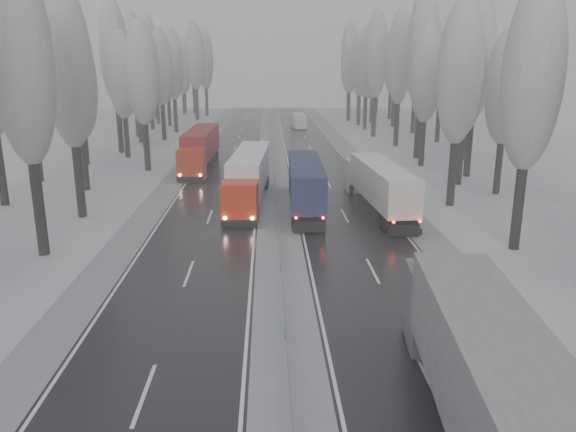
{
  "coord_description": "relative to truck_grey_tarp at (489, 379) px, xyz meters",
  "views": [
    {
      "loc": [
        -0.72,
        -17.97,
        11.59
      ],
      "look_at": [
        0.53,
        16.12,
        2.2
      ],
      "focal_mm": 35.0,
      "sensor_mm": 36.0,
      "label": 1
    }
  ],
  "objects": [
    {
      "name": "ground",
      "position": [
        -5.73,
        3.57,
        -2.6
      ],
      "size": [
        260.0,
        260.0,
        0.0
      ],
      "primitive_type": "plane",
      "color": "silver",
      "rests_on": "ground"
    },
    {
      "name": "tree_39",
      "position": [
        15.82,
        124.29,
        7.85
      ],
      "size": [
        3.6,
        3.6,
        16.19
      ],
      "color": "black",
      "rests_on": "ground"
    },
    {
      "name": "tree_31",
      "position": [
        16.75,
        89.27,
        9.38
      ],
      "size": [
        3.6,
        3.6,
        18.58
      ],
      "color": "black",
      "rests_on": "ground"
    },
    {
      "name": "tree_56",
      "position": [
        -20.45,
        19.27,
        9.09
      ],
      "size": [
        3.6,
        3.6,
        18.12
      ],
      "color": "black",
      "rests_on": "ground"
    },
    {
      "name": "tree_18",
      "position": [
        8.78,
        30.6,
        8.1
      ],
      "size": [
        3.6,
        3.6,
        16.58
      ],
      "color": "black",
      "rests_on": "ground"
    },
    {
      "name": "truck_cream_box",
      "position": [
        2.34,
        28.99,
        -0.3
      ],
      "size": [
        3.34,
        15.43,
        3.93
      ],
      "rotation": [
        0.0,
        0.0,
        0.06
      ],
      "color": "beige",
      "rests_on": "ground"
    },
    {
      "name": "tree_26",
      "position": [
        11.83,
        64.84,
        9.51
      ],
      "size": [
        3.6,
        3.6,
        18.78
      ],
      "color": "black",
      "rests_on": "ground"
    },
    {
      "name": "tree_76",
      "position": [
        -19.78,
        112.29,
        9.36
      ],
      "size": [
        3.6,
        3.6,
        18.55
      ],
      "color": "black",
      "rests_on": "ground"
    },
    {
      "name": "tree_23",
      "position": [
        17.58,
        53.17,
        6.17
      ],
      "size": [
        3.6,
        3.6,
        13.55
      ],
      "color": "black",
      "rests_on": "ground"
    },
    {
      "name": "tree_19",
      "position": [
        14.29,
        34.6,
        6.82
      ],
      "size": [
        3.6,
        3.6,
        14.57
      ],
      "color": "black",
      "rests_on": "ground"
    },
    {
      "name": "tree_36",
      "position": [
        11.3,
        109.73,
        10.42
      ],
      "size": [
        3.6,
        3.6,
        20.23
      ],
      "color": "black",
      "rests_on": "ground"
    },
    {
      "name": "tree_32",
      "position": [
        10.9,
        92.78,
        8.58
      ],
      "size": [
        3.6,
        3.6,
        17.33
      ],
      "color": "black",
      "rests_on": "ground"
    },
    {
      "name": "truck_grey_tarp",
      "position": [
        0.0,
        0.0,
        0.0
      ],
      "size": [
        4.42,
        17.49,
        4.45
      ],
      "rotation": [
        0.0,
        0.0,
        -0.1
      ],
      "color": "#54555A",
      "rests_on": "ground"
    },
    {
      "name": "tree_78",
      "position": [
        -23.29,
        118.88,
        9.99
      ],
      "size": [
        3.6,
        3.6,
        19.55
      ],
      "color": "black",
      "rests_on": "ground"
    },
    {
      "name": "tree_35",
      "position": [
        19.21,
        103.88,
        9.17
      ],
      "size": [
        3.6,
        3.6,
        18.25
      ],
      "color": "black",
      "rests_on": "ground"
    },
    {
      "name": "tree_79",
      "position": [
        -26.06,
        122.88,
        8.41
      ],
      "size": [
        3.6,
        3.6,
        17.07
      ],
      "color": "black",
      "rests_on": "ground"
    },
    {
      "name": "tree_70",
      "position": [
        -22.06,
        82.76,
        8.43
      ],
      "size": [
        3.6,
        3.6,
        17.09
      ],
      "color": "black",
      "rests_on": "ground"
    },
    {
      "name": "tree_73",
      "position": [
        -27.55,
        96.1,
        8.51
      ],
      "size": [
        3.6,
        3.6,
        17.22
      ],
      "color": "black",
      "rests_on": "ground"
    },
    {
      "name": "tree_34",
      "position": [
        10.0,
        99.88,
        8.77
      ],
      "size": [
        3.6,
        3.6,
        17.63
      ],
      "color": "black",
      "rests_on": "ground"
    },
    {
      "name": "tree_74",
      "position": [
        -20.8,
        102.9,
        10.08
      ],
      "size": [
        3.6,
        3.6,
        19.68
      ],
      "color": "black",
      "rests_on": "ground"
    },
    {
      "name": "tree_30",
      "position": [
        10.83,
        85.27,
        8.92
      ],
      "size": [
        3.6,
        3.6,
        17.86
      ],
      "color": "black",
      "rests_on": "ground"
    },
    {
      "name": "tree_62",
      "position": [
        -19.68,
        47.3,
        7.76
      ],
      "size": [
        3.6,
        3.6,
        16.04
      ],
      "color": "black",
      "rests_on": "ground"
    },
    {
      "name": "tree_33",
      "position": [
        14.04,
        96.78,
        6.66
      ],
      "size": [
        3.6,
        3.6,
        14.33
      ],
      "color": "black",
      "rests_on": "ground"
    },
    {
      "name": "shoulder_left",
      "position": [
        -15.93,
        33.57,
        -2.58
      ],
      "size": [
        2.4,
        200.0,
        0.04
      ],
      "primitive_type": "cube",
      "color": "#93959A",
      "rests_on": "ground"
    },
    {
      "name": "tree_72",
      "position": [
        -24.66,
        92.1,
        7.16
      ],
      "size": [
        3.6,
        3.6,
        15.11
      ],
      "color": "black",
      "rests_on": "ground"
    },
    {
      "name": "tree_22",
      "position": [
        11.29,
        49.17,
        7.64
      ],
      "size": [
        3.6,
        3.6,
        15.86
      ],
      "color": "black",
      "rests_on": "ground"
    },
    {
      "name": "truck_blue_box",
      "position": [
        -3.43,
        30.1,
        -0.27
      ],
      "size": [
        2.83,
        15.6,
        3.98
      ],
      "rotation": [
        0.0,
        0.0,
        -0.02
      ],
      "color": "navy",
      "rests_on": "ground"
    },
    {
      "name": "tree_29",
      "position": [
        17.98,
        79.52,
        9.08
      ],
      "size": [
        3.6,
        3.6,
        18.11
      ],
      "color": "black",
      "rests_on": "ground"
    },
    {
      "name": "tree_28",
      "position": [
        10.61,
        75.52,
        10.04
      ],
      "size": [
        3.6,
        3.6,
        19.62
      ],
      "color": "black",
      "rests_on": "ground"
    },
    {
      "name": "shoulder_right",
      "position": [
        4.47,
        33.57,
        -2.58
      ],
      "size": [
        2.4,
        200.0,
        0.04
      ],
      "primitive_type": "cube",
      "color": "#93959A",
      "rests_on": "ground"
    },
    {
      "name": "truck_red_red",
      "position": [
        -13.93,
        47.93,
        -0.09
      ],
      "size": [
        2.92,
        16.82,
        4.3
      ],
      "rotation": [
        0.0,
        0.0,
        -0.02
      ],
      "color": "#B1220A",
      "rests_on": "ground"
    },
    {
      "name": "tree_77",
      "position": [
        -25.39,
        116.29,
        6.66
      ],
      "size": [
        3.6,
        3.6,
        14.32
      ],
      "color": "black",
      "rests_on": "ground"
    },
    {
      "name": "tree_64",
      "position": [
        -23.99,
        56.28,
        7.36
      ],
      "size": [
        3.6,
        3.6,
        15.42
      ],
      "color": "black",
      "rests_on": "ground"
    },
    {
      "name": "tree_21",
      "position": [
        14.39,
        42.73,
        9.4
      ],
      "size": [
        3.6,
        3.6,
        18.62
      ],
      "color": "black",
      "rests_on": "ground"
    },
    {
      "name": "truck_red_white",
      "position": [
        -8.03,
        32.14,
        -0.15
      ],
      "size": [
        3.63,
        16.46,
        4.19
      ],
      "rotation": [
        0.0,
        0.0,
        -0.07
      ],
      "color": "red",
      "rests_on": "ground"
    },
    {
      "name": "tree_58",
      "position": [
        -20.86,
        28.13,
        8.51
      ],
      "size": [
        3.6,
        3.6,
        17.21
      ],
      "color": "black",
      "rests_on": "ground"
    },
    {
      "name": "tree_75",
      "position": [
        -29.93,
        106.9,
        9.39
      ],
      "size": [
        3.6,
        3.6,
        18.6
      ],
      "color": "black",
      "rests_on": "ground"
    },
    {
      "name": "tree_38",
      "position": [
        13.0,
        120.29,
        8.99
      ],
      "size": [
        3.6,
        3.6,
        17.97
      ],
      "color": "black",
      "rests_on": "ground"
    },
    {
      "name": "tree_24",
      "position": [
        12.17,
        54.59,
        10.59
      ],
      "size": [
        3.6,
        3.6,
        20.49
      ],
      "color": "black",
      "rests_on": "ground"
    },
    {
      "name": "tree_69",
      "position": [
        -27.15,
        76.68,
        9.86
      ],
      "size": [
        3.6,
        3.6,
        19.35
      ],
      "color": "black",
      "rests_on": "ground"
    },
    {
      "name": "tree_66",
      "position": [
        -23.89,
        65.92,
        7.24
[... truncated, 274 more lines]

